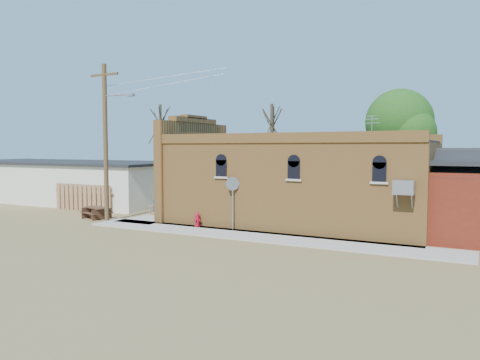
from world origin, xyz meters
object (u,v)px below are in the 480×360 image
at_px(stop_sign, 233,189).
at_px(brick_bar, 294,182).
at_px(picnic_table, 97,211).
at_px(fire_hydrant, 197,220).
at_px(trash_barrel, 158,207).
at_px(utility_pole, 106,139).

bearing_deg(stop_sign, brick_bar, 46.30).
height_order(brick_bar, picnic_table, brick_bar).
bearing_deg(stop_sign, fire_hydrant, 163.41).
relative_size(stop_sign, picnic_table, 1.40).
distance_m(fire_hydrant, picnic_table, 7.12).
relative_size(stop_sign, trash_barrel, 3.11).
height_order(trash_barrel, picnic_table, trash_barrel).
relative_size(brick_bar, trash_barrel, 18.67).
distance_m(brick_bar, utility_pole, 10.96).
height_order(brick_bar, trash_barrel, brick_bar).
bearing_deg(brick_bar, fire_hydrant, -137.44).
height_order(fire_hydrant, stop_sign, stop_sign).
xyz_separation_m(fire_hydrant, trash_barrel, (-4.65, 2.64, 0.08)).
bearing_deg(stop_sign, trash_barrel, 142.13).
height_order(utility_pole, trash_barrel, utility_pole).
relative_size(utility_pole, fire_hydrant, 12.43).
xyz_separation_m(stop_sign, picnic_table, (-9.26, -0.10, -1.72)).
xyz_separation_m(trash_barrel, picnic_table, (-2.47, -2.73, -0.06)).
bearing_deg(picnic_table, brick_bar, 34.29).
distance_m(utility_pole, stop_sign, 8.34).
relative_size(trash_barrel, picnic_table, 0.45).
distance_m(utility_pole, trash_barrel, 5.46).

